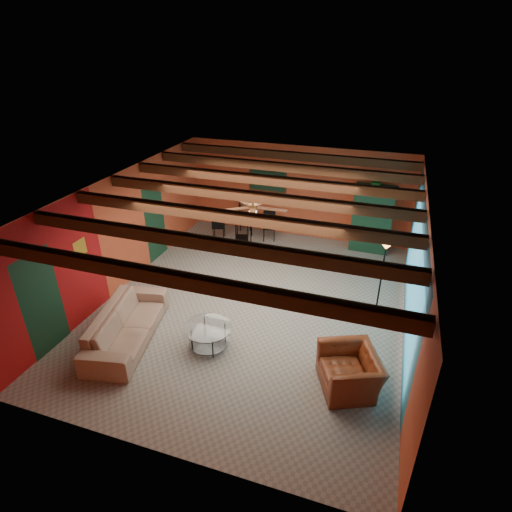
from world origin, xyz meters
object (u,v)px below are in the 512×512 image
(sofa, at_px, (127,325))
(armoire, at_px, (372,220))
(armchair, at_px, (349,371))
(dining_table, at_px, (244,225))
(floor_lamp, at_px, (381,277))
(potted_plant, at_px, (377,180))
(vase, at_px, (244,207))
(coffee_table, at_px, (209,337))

(sofa, distance_m, armoire, 7.03)
(armchair, distance_m, dining_table, 6.22)
(dining_table, bearing_deg, floor_lamp, -32.74)
(potted_plant, bearing_deg, vase, -171.61)
(dining_table, bearing_deg, armoire, 8.39)
(coffee_table, bearing_deg, sofa, -169.01)
(dining_table, height_order, armoire, armoire)
(potted_plant, bearing_deg, sofa, -126.57)
(armchair, distance_m, vase, 6.26)
(armoire, height_order, floor_lamp, same)
(sofa, xyz_separation_m, armoire, (4.18, 5.63, 0.54))
(coffee_table, relative_size, floor_lamp, 0.52)
(armchair, bearing_deg, vase, -167.54)
(coffee_table, relative_size, vase, 5.01)
(sofa, relative_size, potted_plant, 5.27)
(armchair, distance_m, floor_lamp, 2.48)
(dining_table, xyz_separation_m, floor_lamp, (4.02, -2.59, 0.43))
(coffee_table, height_order, dining_table, dining_table)
(armchair, relative_size, coffee_table, 1.14)
(sofa, distance_m, vase, 5.18)
(dining_table, xyz_separation_m, vase, (0.00, 0.00, 0.56))
(vase, bearing_deg, coffee_table, -78.07)
(armchair, relative_size, dining_table, 0.59)
(armchair, height_order, dining_table, dining_table)
(dining_table, bearing_deg, armchair, -53.23)
(armchair, xyz_separation_m, coffee_table, (-2.71, 0.20, -0.11))
(armoire, height_order, vase, armoire)
(sofa, bearing_deg, potted_plant, -48.70)
(dining_table, relative_size, floor_lamp, 1.00)
(coffee_table, xyz_separation_m, dining_table, (-1.01, 4.79, 0.23))
(armoire, xyz_separation_m, vase, (-3.57, -0.53, 0.13))
(armchair, height_order, floor_lamp, floor_lamp)
(potted_plant, height_order, vase, potted_plant)
(coffee_table, relative_size, dining_table, 0.52)
(armoire, xyz_separation_m, potted_plant, (0.00, 0.00, 1.12))
(potted_plant, bearing_deg, armchair, -88.42)
(armoire, distance_m, floor_lamp, 3.15)
(coffee_table, xyz_separation_m, potted_plant, (2.56, 5.32, 1.78))
(dining_table, height_order, vase, vase)
(armchair, relative_size, potted_plant, 2.32)
(sofa, bearing_deg, floor_lamp, -73.59)
(sofa, xyz_separation_m, dining_table, (0.60, 5.10, 0.11))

